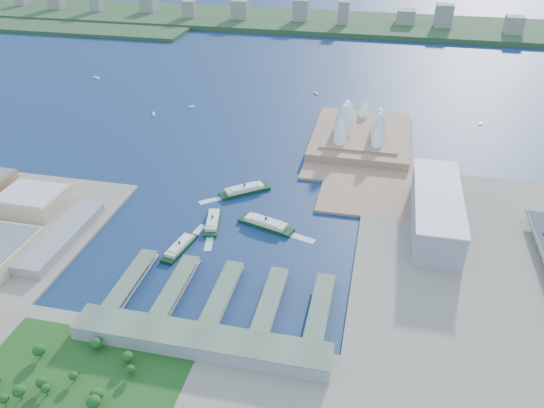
% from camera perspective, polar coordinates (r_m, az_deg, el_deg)
% --- Properties ---
extents(ground, '(3000.00, 3000.00, 0.00)m').
position_cam_1_polar(ground, '(523.47, -4.38, -4.60)').
color(ground, '#0E2344').
rests_on(ground, ground).
extents(east_land, '(240.00, 500.00, 3.00)m').
position_cam_1_polar(east_land, '(479.66, 22.97, -11.13)').
color(east_land, gray).
rests_on(east_land, ground).
extents(peninsula, '(135.00, 220.00, 3.00)m').
position_cam_1_polar(peninsula, '(731.48, 9.59, 6.15)').
color(peninsula, '#9A7054').
rests_on(peninsula, ground).
extents(far_shore, '(2200.00, 260.00, 12.00)m').
position_cam_1_polar(far_shore, '(1423.19, 7.31, 18.72)').
color(far_shore, '#2D4926').
rests_on(far_shore, ground).
extents(opera_house, '(134.00, 180.00, 58.00)m').
position_cam_1_polar(opera_house, '(738.01, 9.72, 8.95)').
color(opera_house, white).
rests_on(opera_house, peninsula).
extents(toaster_building, '(45.00, 155.00, 35.00)m').
position_cam_1_polar(toaster_building, '(566.04, 17.24, -0.59)').
color(toaster_building, gray).
rests_on(toaster_building, east_land).
extents(ferry_wharves, '(184.00, 90.00, 9.30)m').
position_cam_1_polar(ferry_wharves, '(461.05, -5.35, -9.65)').
color(ferry_wharves, '#53644C').
rests_on(ferry_wharves, ground).
extents(terminal_building, '(200.00, 28.00, 12.00)m').
position_cam_1_polar(terminal_building, '(416.76, -7.74, -14.44)').
color(terminal_building, gray).
rests_on(terminal_building, south_land).
extents(park, '(150.00, 110.00, 16.00)m').
position_cam_1_polar(park, '(410.76, -20.82, -17.22)').
color(park, '#194714').
rests_on(park, south_land).
extents(far_skyline, '(1900.00, 140.00, 55.00)m').
position_cam_1_polar(far_skyline, '(1396.99, 7.31, 19.90)').
color(far_skyline, gray).
rests_on(far_skyline, far_shore).
extents(ferry_a, '(23.78, 54.09, 9.92)m').
position_cam_1_polar(ferry_a, '(556.93, -6.42, -1.68)').
color(ferry_a, '#0D3418').
rests_on(ferry_a, ground).
extents(ferry_b, '(56.32, 48.49, 11.26)m').
position_cam_1_polar(ferry_b, '(610.14, -2.97, 1.70)').
color(ferry_b, '#0D3418').
rests_on(ferry_b, ground).
extents(ferry_c, '(22.04, 52.74, 9.69)m').
position_cam_1_polar(ferry_c, '(523.15, -9.91, -4.41)').
color(ferry_c, '#0D3418').
rests_on(ferry_c, ground).
extents(ferry_d, '(62.27, 32.66, 11.43)m').
position_cam_1_polar(ferry_d, '(548.35, -0.66, -1.94)').
color(ferry_d, '#0D3418').
rests_on(ferry_d, ground).
extents(boat_a, '(9.65, 14.36, 2.76)m').
position_cam_1_polar(boat_a, '(851.09, -12.60, 9.45)').
color(boat_a, white).
rests_on(boat_a, ground).
extents(boat_b, '(10.65, 7.60, 2.73)m').
position_cam_1_polar(boat_b, '(870.30, -8.60, 10.33)').
color(boat_b, white).
rests_on(boat_b, ground).
extents(boat_c, '(7.38, 10.63, 2.34)m').
position_cam_1_polar(boat_c, '(854.09, 21.57, 8.06)').
color(boat_c, white).
rests_on(boat_c, ground).
extents(boat_d, '(17.30, 11.26, 2.94)m').
position_cam_1_polar(boat_d, '(1053.17, -18.36, 12.80)').
color(boat_d, white).
rests_on(boat_d, ground).
extents(boat_e, '(10.12, 12.55, 3.05)m').
position_cam_1_polar(boat_e, '(923.65, 4.80, 11.81)').
color(boat_e, white).
rests_on(boat_e, ground).
extents(car_c, '(1.79, 4.40, 1.28)m').
position_cam_1_polar(car_c, '(575.91, 27.22, -2.90)').
color(car_c, slate).
rests_on(car_c, expressway).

